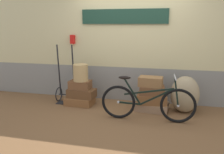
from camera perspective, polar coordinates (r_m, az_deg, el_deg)
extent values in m
cube|color=brown|center=(4.72, 3.28, -8.90)|extent=(9.08, 5.20, 0.06)
cube|color=gray|center=(5.39, 4.96, -1.55)|extent=(7.08, 0.20, 0.77)
cube|color=#CCBC84|center=(5.23, 5.21, 11.71)|extent=(7.08, 0.20, 1.70)
cube|color=#193828|center=(5.15, 2.95, 14.59)|extent=(1.88, 0.04, 0.31)
cube|color=red|center=(5.48, -9.62, 9.08)|extent=(0.10, 0.08, 0.20)
cube|color=brown|center=(5.15, -7.88, -5.81)|extent=(0.60, 0.44, 0.16)
cube|color=brown|center=(5.10, -7.43, -3.95)|extent=(0.61, 0.38, 0.19)
cube|color=brown|center=(5.08, -7.79, -1.88)|extent=(0.45, 0.31, 0.18)
cube|color=#937051|center=(4.86, 9.73, -7.08)|extent=(0.68, 0.50, 0.15)
cube|color=brown|center=(4.78, 9.71, -5.24)|extent=(0.61, 0.43, 0.18)
cube|color=brown|center=(4.73, 9.75, -3.20)|extent=(0.51, 0.38, 0.17)
cube|color=olive|center=(4.68, 9.44, -1.08)|extent=(0.48, 0.34, 0.19)
cylinder|color=tan|center=(4.99, -7.69, 1.05)|extent=(0.31, 0.31, 0.36)
torus|color=black|center=(5.45, -12.88, -4.11)|extent=(0.03, 0.32, 0.32)
torus|color=black|center=(5.28, -8.93, -4.46)|extent=(0.03, 0.32, 0.32)
cylinder|color=black|center=(5.36, -10.94, -4.29)|extent=(0.40, 0.02, 0.02)
cylinder|color=black|center=(5.30, -12.88, 1.70)|extent=(0.03, 0.11, 1.13)
cylinder|color=black|center=(5.16, -9.45, 1.56)|extent=(0.03, 0.11, 1.13)
cube|color=black|center=(5.31, -11.36, -6.21)|extent=(0.36, 0.22, 0.02)
ellipsoid|color=#9E8966|center=(4.81, 17.43, -4.07)|extent=(0.55, 0.47, 0.73)
torus|color=black|center=(4.30, 1.56, -6.14)|extent=(0.63, 0.07, 0.63)
sphere|color=#B2B2B7|center=(4.30, 1.56, -6.14)|extent=(0.05, 0.05, 0.05)
torus|color=black|center=(4.26, 15.87, -6.83)|extent=(0.63, 0.07, 0.63)
sphere|color=#B2B2B7|center=(4.26, 15.87, -6.83)|extent=(0.05, 0.05, 0.05)
cube|color=black|center=(4.20, 10.96, -4.75)|extent=(0.59, 0.05, 0.35)
cube|color=black|center=(4.21, 5.03, -3.57)|extent=(0.32, 0.04, 0.48)
cube|color=black|center=(4.28, 4.24, -6.40)|extent=(0.41, 0.04, 0.04)
cube|color=black|center=(4.18, 8.99, -3.53)|extent=(0.88, 0.06, 0.18)
cube|color=black|center=(4.19, 15.53, -3.69)|extent=(0.11, 0.03, 0.49)
ellipsoid|color=black|center=(4.16, 3.08, -0.14)|extent=(0.22, 0.10, 0.06)
cylinder|color=#A5A5AD|center=(4.12, 15.20, -0.03)|extent=(0.04, 0.46, 0.02)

